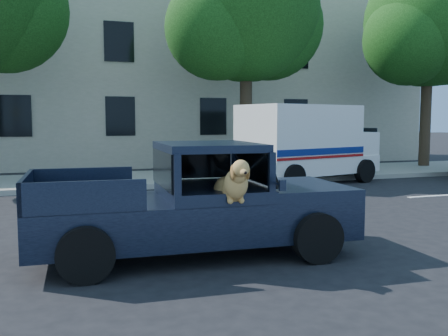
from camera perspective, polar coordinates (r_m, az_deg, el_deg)
The scene contains 8 objects.
ground at distance 7.78m, azimuth -6.13°, elevation -9.73°, with size 120.00×120.00×0.00m, color black.
far_sidewalk at distance 16.72m, azimuth -13.16°, elevation -1.39°, with size 60.00×4.00×0.15m, color gray.
lane_stripes at distance 11.51m, azimuth -0.16°, elevation -4.68°, with size 21.60×0.14×0.01m, color silver, non-canonical shape.
street_tree_mid at distance 18.58m, azimuth 2.63°, elevation 16.89°, with size 6.00×5.20×8.60m.
street_tree_right at distance 22.72m, azimuth 22.39°, elevation 14.40°, with size 6.00×5.20×8.60m.
building_main at distance 24.40m, azimuth -8.02°, elevation 11.23°, with size 26.00×6.00×9.00m, color beige.
pickup_truck at distance 7.55m, azimuth -4.03°, elevation -5.70°, with size 4.83×2.53×1.70m.
mail_truck at distance 16.40m, azimuth 9.38°, elevation 2.13°, with size 4.98×3.37×2.51m.
Camera 1 is at (-1.65, -7.33, 2.04)m, focal length 40.00 mm.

